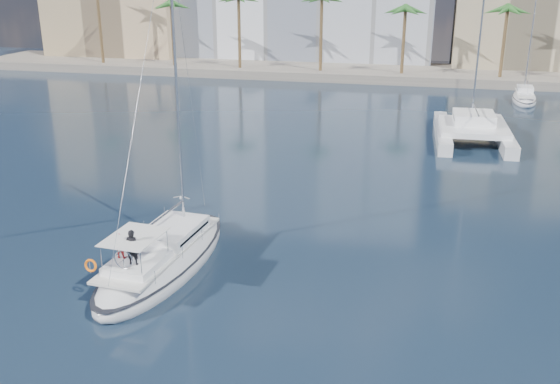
# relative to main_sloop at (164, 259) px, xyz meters

# --- Properties ---
(ground) EXTENTS (160.00, 160.00, 0.00)m
(ground) POSITION_rel_main_sloop_xyz_m (3.67, 3.46, -0.54)
(ground) COLOR black
(ground) RESTS_ON ground
(quay) EXTENTS (120.00, 14.00, 1.20)m
(quay) POSITION_rel_main_sloop_xyz_m (3.67, 64.46, 0.06)
(quay) COLOR gray
(quay) RESTS_ON ground
(building_beige) EXTENTS (20.00, 14.00, 20.00)m
(building_beige) POSITION_rel_main_sloop_xyz_m (25.67, 73.46, 9.46)
(building_beige) COLOR tan
(building_beige) RESTS_ON ground
(palm_left) EXTENTS (3.60, 3.60, 12.30)m
(palm_left) POSITION_rel_main_sloop_xyz_m (-30.33, 60.46, 9.74)
(palm_left) COLOR brown
(palm_left) RESTS_ON ground
(palm_centre) EXTENTS (3.60, 3.60, 12.30)m
(palm_centre) POSITION_rel_main_sloop_xyz_m (3.67, 60.46, 9.74)
(palm_centre) COLOR brown
(palm_centre) RESTS_ON ground
(main_sloop) EXTENTS (4.68, 12.25, 17.82)m
(main_sloop) POSITION_rel_main_sloop_xyz_m (0.00, 0.00, 0.00)
(main_sloop) COLOR silver
(main_sloop) RESTS_ON ground
(catamaran) EXTENTS (6.82, 13.04, 18.63)m
(catamaran) POSITION_rel_main_sloop_xyz_m (16.78, 30.55, 0.63)
(catamaran) COLOR silver
(catamaran) RESTS_ON ground
(seagull) EXTENTS (1.12, 0.48, 0.21)m
(seagull) POSITION_rel_main_sloop_xyz_m (-2.28, 8.18, 0.27)
(seagull) COLOR silver
(seagull) RESTS_ON ground
(moored_yacht_a) EXTENTS (3.37, 9.52, 11.90)m
(moored_yacht_a) POSITION_rel_main_sloop_xyz_m (23.67, 50.46, -0.54)
(moored_yacht_a) COLOR silver
(moored_yacht_a) RESTS_ON ground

